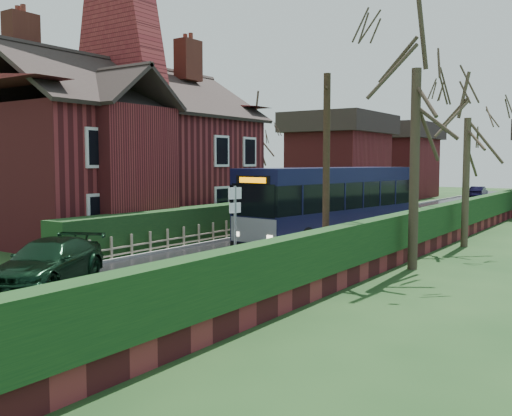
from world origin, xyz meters
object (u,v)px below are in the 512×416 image
Objects in this scene: car_green at (49,262)px; bus_stop_sign at (235,221)px; bus at (330,204)px; brick_house at (122,147)px; car_silver at (270,226)px; telegraph_pole at (326,176)px.

bus_stop_sign reaches higher than car_green.
bus is 3.85× the size of bus_stop_sign.
car_green is (7.13, -9.56, -3.71)m from brick_house.
car_silver is at bearing 64.31° from car_green.
bus_stop_sign is at bearing 5.28° from car_green.
telegraph_pole is at bearing 15.09° from car_green.
car_green is 1.56× the size of bus_stop_sign.
bus is at bearing 54.86° from car_green.
bus_stop_sign is at bearing -57.68° from car_silver.
bus is 9.31m from telegraph_pole.
car_green is at bearing -159.21° from telegraph_pole.
bus_stop_sign is 3.31m from telegraph_pole.
car_green reaches higher than car_silver.
brick_house is at bearing -155.74° from car_silver.
brick_house reaches higher than bus_stop_sign.
car_silver is 0.82× the size of car_green.
telegraph_pole is (6.30, -6.61, 2.57)m from car_silver.
telegraph_pole is at bearing -57.15° from bus.
brick_house is at bearing -149.59° from bus.
telegraph_pole is (4.00, -8.26, 1.53)m from bus.
bus_stop_sign reaches higher than car_silver.
bus is 3.01m from car_silver.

